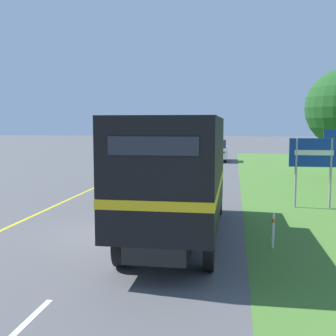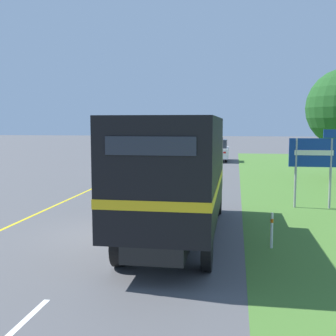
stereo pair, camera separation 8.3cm
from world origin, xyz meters
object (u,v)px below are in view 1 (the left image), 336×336
Objects in this scene: lead_car_white_ahead at (217,150)px; highway_sign at (315,156)px; lead_car_white at (152,158)px; horse_trailer_truck at (179,172)px; delineator_post at (273,229)px.

highway_sign is (4.55, -20.09, 1.05)m from lead_car_white_ahead.
horse_trailer_truck is at bearing -76.16° from lead_car_white.
lead_car_white is (-3.78, 15.32, -0.93)m from horse_trailer_truck.
highway_sign reaches higher than lead_car_white.
horse_trailer_truck is 25.38m from lead_car_white_ahead.
horse_trailer_truck is at bearing 169.78° from delineator_post.
horse_trailer_truck is 15.81m from lead_car_white.
lead_car_white_ahead is 20.62m from highway_sign.
lead_car_white reaches higher than delineator_post.
delineator_post is at bearing -84.45° from lead_car_white_ahead.
lead_car_white is 10.75m from lead_car_white_ahead.
lead_car_white_ahead is 25.95m from delineator_post.
highway_sign is at bearing -50.15° from lead_car_white.
delineator_post is at bearing -68.09° from lead_car_white.
lead_car_white_ahead reaches higher than delineator_post.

